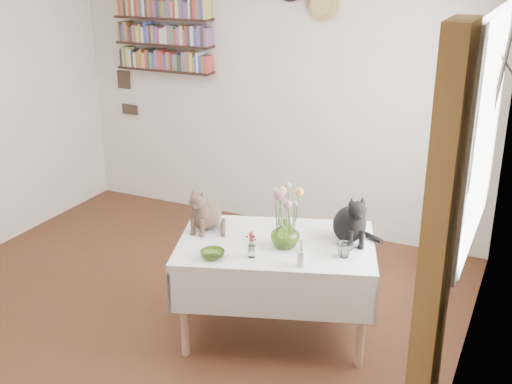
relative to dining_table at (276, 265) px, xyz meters
The scene contains 15 objects.
room 1.18m from the dining_table, 149.48° to the right, with size 4.08×4.58×2.58m.
window 1.50m from the dining_table, 15.79° to the left, with size 0.12×1.52×1.32m.
curtain 1.40m from the dining_table, 28.13° to the right, with size 0.12×0.38×2.10m, color brown.
dining_table is the anchor object (origin of this frame).
tabby_cat 0.62m from the dining_table, behind, with size 0.21×0.27×0.32m, color brown, non-canonical shape.
black_cat 0.59m from the dining_table, 28.94° to the left, with size 0.24×0.30×0.35m, color black, non-canonical shape.
flower_vase 0.28m from the dining_table, 30.12° to the right, with size 0.19×0.19×0.20m, color #8BB343.
green_bowl 0.50m from the dining_table, 124.59° to the right, with size 0.15×0.15×0.05m, color #8BB343.
drinking_glass 0.52m from the dining_table, ahead, with size 0.10×0.10×0.09m, color white.
candlestick 0.44m from the dining_table, 42.88° to the right, with size 0.05×0.05×0.18m.
berry_jar 0.37m from the dining_table, 101.29° to the right, with size 0.05×0.05×0.19m.
porcelain_figurine 0.59m from the dining_table, 18.36° to the left, with size 0.05×0.05×0.09m.
flower_bouquet 0.52m from the dining_table, 24.58° to the right, with size 0.17×0.13×0.39m.
bookshelf_unit 2.87m from the dining_table, 138.30° to the left, with size 1.00×0.16×0.91m.
wall_art_plaques 3.06m from the dining_table, 144.04° to the left, with size 0.21×0.02×0.44m.
Camera 1 is at (2.30, -3.03, 2.47)m, focal length 45.00 mm.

